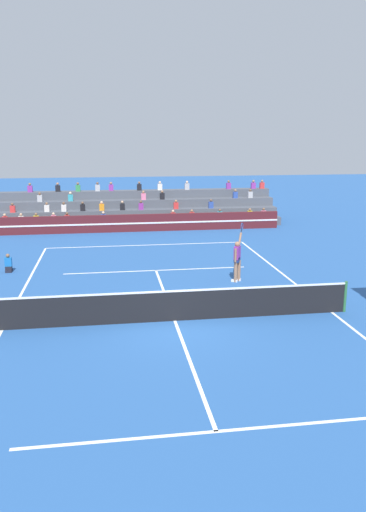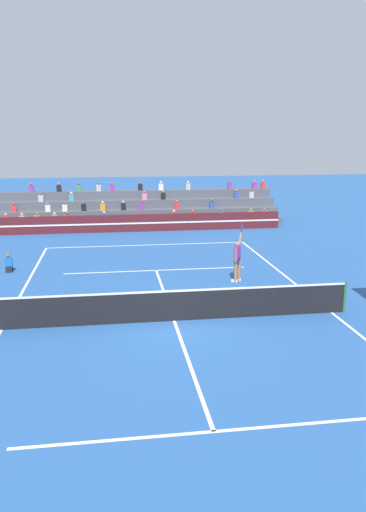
# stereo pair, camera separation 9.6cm
# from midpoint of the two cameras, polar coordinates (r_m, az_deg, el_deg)

# --- Properties ---
(ground_plane) EXTENTS (120.00, 120.00, 0.00)m
(ground_plane) POSITION_cam_midpoint_polar(r_m,az_deg,el_deg) (16.64, -1.11, -7.42)
(ground_plane) COLOR #285699
(court_lines) EXTENTS (11.10, 23.90, 0.01)m
(court_lines) POSITION_cam_midpoint_polar(r_m,az_deg,el_deg) (16.64, -1.11, -7.41)
(court_lines) COLOR white
(court_lines) RESTS_ON ground
(tennis_net) EXTENTS (12.00, 0.10, 1.10)m
(tennis_net) POSITION_cam_midpoint_polar(r_m,az_deg,el_deg) (16.45, -1.12, -5.65)
(tennis_net) COLOR #2D6B38
(tennis_net) RESTS_ON ground
(sponsor_banner_wall) EXTENTS (18.00, 0.26, 1.10)m
(sponsor_banner_wall) POSITION_cam_midpoint_polar(r_m,az_deg,el_deg) (32.01, -4.89, 3.79)
(sponsor_banner_wall) COLOR #51191E
(sponsor_banner_wall) RESTS_ON ground
(bleacher_stand) EXTENTS (19.22, 3.80, 2.83)m
(bleacher_stand) POSITION_cam_midpoint_polar(r_m,az_deg,el_deg) (35.09, -5.25, 5.12)
(bleacher_stand) COLOR #4C515B
(bleacher_stand) RESTS_ON ground
(ball_kid_courtside) EXTENTS (0.30, 0.36, 0.84)m
(ball_kid_courtside) POSITION_cam_midpoint_polar(r_m,az_deg,el_deg) (23.69, -19.43, -0.96)
(ball_kid_courtside) COLOR black
(ball_kid_courtside) RESTS_ON ground
(tennis_player) EXTENTS (0.69, 0.97, 2.45)m
(tennis_player) POSITION_cam_midpoint_polar(r_m,az_deg,el_deg) (20.88, 6.10, -0.28)
(tennis_player) COLOR #9E7051
(tennis_player) RESTS_ON ground
(tennis_ball) EXTENTS (0.07, 0.07, 0.07)m
(tennis_ball) POSITION_cam_midpoint_polar(r_m,az_deg,el_deg) (18.41, 0.55, -5.20)
(tennis_ball) COLOR #C6DB33
(tennis_ball) RESTS_ON ground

